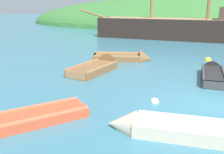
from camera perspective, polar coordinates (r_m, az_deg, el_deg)
The scene contains 10 objects.
ground_plane at distance 9.31m, azimuth 21.56°, elevation -6.42°, with size 120.00×120.00×0.00m, color teal.
shore_hill at distance 42.54m, azimuth 13.58°, elevation 11.14°, with size 49.68×23.06×8.54m, color #387033.
sailing_ship at distance 25.96m, azimuth 15.14°, elevation 9.75°, with size 18.58×3.47×12.90m.
rowboat_near_dock at distance 7.91m, azimuth -19.46°, elevation -9.49°, with size 2.89×3.29×0.92m.
rowboat_outer_left at distance 7.15m, azimuth 13.31°, elevation -11.54°, with size 3.95×1.26×0.89m.
rowboat_outer_right at distance 15.72m, azimuth 3.26°, elevation 4.10°, with size 3.72×2.21×1.22m.
rowboat_center at distance 13.45m, azimuth -2.85°, elevation 2.06°, with size 1.82×3.65×1.22m.
rowboat_portside at distance 13.07m, azimuth 21.35°, elevation 0.52°, with size 1.09×3.66×0.90m.
buoy_yellow at distance 16.77m, azimuth 20.48°, elevation 3.45°, with size 0.42×0.42×0.42m, color yellow.
buoy_white at distance 9.29m, azimuth 9.43°, elevation -5.51°, with size 0.31×0.31×0.31m, color white.
Camera 1 is at (-0.36, -8.66, 3.39)m, focal length 41.24 mm.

